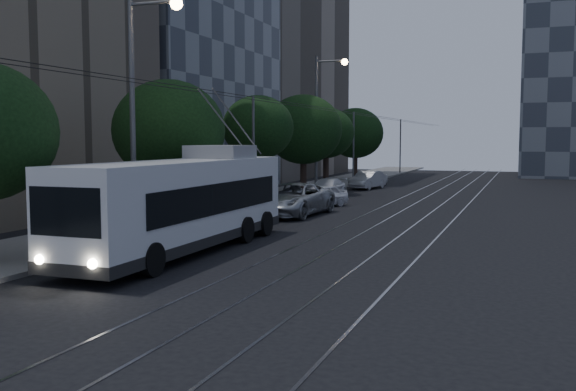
% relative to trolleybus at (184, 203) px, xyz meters
% --- Properties ---
extents(ground, '(120.00, 120.00, 0.00)m').
position_rel_trolleybus_xyz_m(ground, '(2.90, 1.29, -1.65)').
color(ground, black).
rests_on(ground, ground).
extents(sidewalk, '(5.00, 90.00, 0.15)m').
position_rel_trolleybus_xyz_m(sidewalk, '(-4.60, 21.29, -1.57)').
color(sidewalk, slate).
rests_on(sidewalk, ground).
extents(tram_rails, '(4.52, 90.00, 0.02)m').
position_rel_trolleybus_xyz_m(tram_rails, '(5.40, 21.29, -1.64)').
color(tram_rails, gray).
rests_on(tram_rails, ground).
extents(overhead_wires, '(2.23, 90.00, 6.00)m').
position_rel_trolleybus_xyz_m(overhead_wires, '(-2.07, 21.29, 1.82)').
color(overhead_wires, black).
rests_on(overhead_wires, ground).
extents(building_glass_mid, '(14.40, 18.40, 26.80)m').
position_rel_trolleybus_xyz_m(building_glass_mid, '(-16.10, 23.29, 11.77)').
color(building_glass_mid, '#3E444F').
rests_on(building_glass_mid, ground).
extents(building_tan_far, '(14.40, 22.40, 34.80)m').
position_rel_trolleybus_xyz_m(building_tan_far, '(-16.10, 43.29, 15.77)').
color(building_tan_far, gray).
rests_on(building_tan_far, ground).
extents(trolleybus, '(2.65, 12.05, 5.63)m').
position_rel_trolleybus_xyz_m(trolleybus, '(0.00, 0.00, 0.00)').
color(trolleybus, silver).
rests_on(trolleybus, ground).
extents(pickup_silver, '(3.02, 5.97, 1.62)m').
position_rel_trolleybus_xyz_m(pickup_silver, '(-0.16, 11.05, -0.84)').
color(pickup_silver, '#ABAFB3').
rests_on(pickup_silver, ground).
extents(car_white_a, '(2.91, 3.99, 1.26)m').
position_rel_trolleybus_xyz_m(car_white_a, '(-0.11, 15.29, -1.02)').
color(car_white_a, white).
rests_on(car_white_a, ground).
extents(car_white_b, '(1.89, 4.36, 1.25)m').
position_rel_trolleybus_xyz_m(car_white_b, '(-1.40, 20.79, -1.02)').
color(car_white_b, silver).
rests_on(car_white_b, ground).
extents(car_white_c, '(2.15, 4.37, 1.38)m').
position_rel_trolleybus_xyz_m(car_white_c, '(-0.77, 29.40, -0.96)').
color(car_white_c, '#BDBCC1').
rests_on(car_white_c, ground).
extents(car_white_d, '(2.83, 4.16, 1.31)m').
position_rel_trolleybus_xyz_m(car_white_d, '(-1.40, 32.52, -0.99)').
color(car_white_d, silver).
rests_on(car_white_d, ground).
extents(tree_1, '(4.87, 4.87, 6.38)m').
position_rel_trolleybus_xyz_m(tree_1, '(-3.78, 5.34, 2.52)').
color(tree_1, black).
rests_on(tree_1, ground).
extents(tree_2, '(4.06, 4.06, 6.30)m').
position_rel_trolleybus_xyz_m(tree_2, '(-3.60, 14.70, 2.80)').
color(tree_2, black).
rests_on(tree_2, ground).
extents(tree_3, '(5.35, 5.35, 6.90)m').
position_rel_trolleybus_xyz_m(tree_3, '(-3.84, 23.20, 2.83)').
color(tree_3, black).
rests_on(tree_3, ground).
extents(tree_4, '(4.26, 4.26, 6.22)m').
position_rel_trolleybus_xyz_m(tree_4, '(-3.60, 27.72, 2.63)').
color(tree_4, black).
rests_on(tree_4, ground).
extents(tree_5, '(5.10, 5.10, 6.67)m').
position_rel_trolleybus_xyz_m(tree_5, '(-4.10, 38.38, 2.72)').
color(tree_5, black).
rests_on(tree_5, ground).
extents(streetlamp_near, '(2.19, 0.44, 8.90)m').
position_rel_trolleybus_xyz_m(streetlamp_near, '(-2.14, 0.81, 3.77)').
color(streetlamp_near, '#5C5C5F').
rests_on(streetlamp_near, ground).
extents(streetlamp_far, '(2.30, 0.44, 9.45)m').
position_rel_trolleybus_xyz_m(streetlamp_far, '(-2.49, 23.17, 4.07)').
color(streetlamp_far, '#5C5C5F').
rests_on(streetlamp_far, ground).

